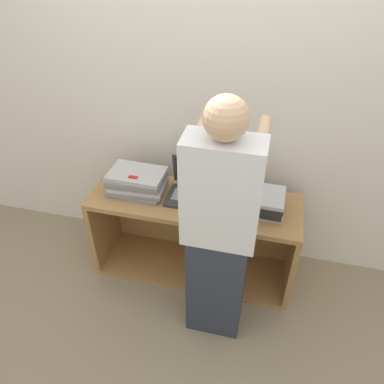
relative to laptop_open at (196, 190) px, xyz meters
The scene contains 8 objects.
ground_plane 0.78m from the laptop_open, 90.00° to the right, with size 12.00×12.00×0.00m, color gray.
wall_back 0.56m from the laptop_open, 90.00° to the left, with size 8.00×0.05×2.40m.
cart 0.39m from the laptop_open, 90.00° to the left, with size 1.43×0.48×0.67m.
laptop_open is the anchor object (origin of this frame).
laptop_stack_left 0.41m from the laptop_open, behind, with size 0.39×0.26×0.16m.
laptop_stack_right 0.40m from the laptop_open, ahead, with size 0.38×0.26×0.13m.
person 0.53m from the laptop_open, 62.92° to the right, with size 0.40×0.53×1.62m.
inventory_tag 0.43m from the laptop_open, 164.97° to the right, with size 0.06×0.02×0.01m.
Camera 1 is at (0.45, -1.67, 2.24)m, focal length 35.00 mm.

